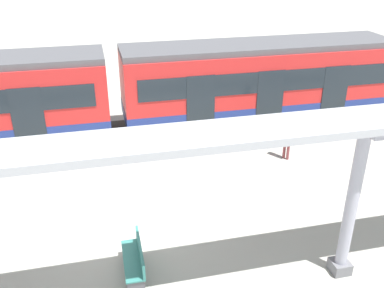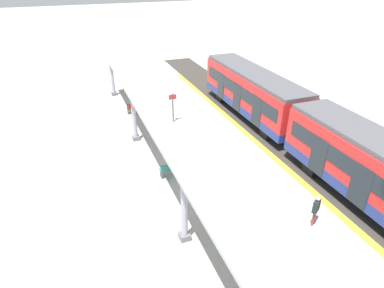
% 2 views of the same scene
% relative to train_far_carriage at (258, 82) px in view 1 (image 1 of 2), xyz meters
% --- Properties ---
extents(ground_plane, '(176.00, 176.00, 0.00)m').
position_rel_train_far_carriage_xyz_m(ground_plane, '(5.60, -6.21, -1.83)').
color(ground_plane, '#A3A298').
extents(tactile_edge_strip, '(0.42, 35.58, 0.01)m').
position_rel_train_far_carriage_xyz_m(tactile_edge_strip, '(1.80, -6.21, -1.82)').
color(tactile_edge_strip, gold).
rests_on(tactile_edge_strip, ground).
extents(trackbed, '(3.20, 47.58, 0.01)m').
position_rel_train_far_carriage_xyz_m(trackbed, '(-0.01, -6.21, -1.82)').
color(trackbed, '#38332D').
rests_on(trackbed, ground).
extents(train_far_carriage, '(2.65, 11.27, 3.48)m').
position_rel_train_far_carriage_xyz_m(train_far_carriage, '(0.00, 0.00, 0.00)').
color(train_far_carriage, red).
rests_on(train_far_carriage, ground).
extents(canopy_pillar_third, '(1.10, 0.44, 3.88)m').
position_rel_train_far_carriage_xyz_m(canopy_pillar_third, '(9.16, -1.36, 0.14)').
color(canopy_pillar_third, slate).
rests_on(canopy_pillar_third, ground).
extents(canopy_beam, '(1.20, 28.39, 0.16)m').
position_rel_train_far_carriage_xyz_m(canopy_beam, '(9.16, -6.30, 2.13)').
color(canopy_beam, '#A8AAB2').
rests_on(canopy_beam, canopy_pillar_nearest).
extents(bench_far_end, '(1.51, 0.46, 0.86)m').
position_rel_train_far_carriage_xyz_m(bench_far_end, '(8.12, -6.13, -1.38)').
color(bench_far_end, '#30766E').
rests_on(bench_far_end, ground).
extents(passenger_waiting_near_edge, '(0.50, 0.42, 1.59)m').
position_rel_train_far_carriage_xyz_m(passenger_waiting_near_edge, '(3.42, -0.15, -0.83)').
color(passenger_waiting_near_edge, brown).
rests_on(passenger_waiting_near_edge, ground).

